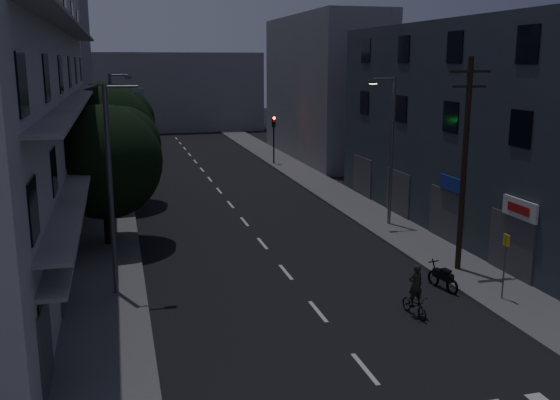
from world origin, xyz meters
name	(u,v)px	position (x,y,z in m)	size (l,w,h in m)	color
ground	(229,203)	(0.00, 25.00, 0.00)	(160.00, 160.00, 0.00)	black
sidewalk_left	(109,209)	(-7.50, 25.00, 0.07)	(3.00, 90.00, 0.15)	#565659
sidewalk_right	(338,196)	(7.50, 25.00, 0.07)	(3.00, 90.00, 0.15)	#565659
lane_markings	(214,185)	(0.00, 31.25, 0.01)	(0.15, 60.50, 0.01)	beige
building_left	(1,104)	(-11.98, 18.00, 6.99)	(7.00, 36.00, 14.00)	#AEAEA9
building_right	(498,131)	(11.99, 14.00, 5.50)	(6.19, 28.00, 11.00)	#2E353E
building_far_left	(55,72)	(-12.00, 48.00, 8.00)	(6.00, 20.00, 16.00)	slate
building_far_right	(323,88)	(12.00, 42.00, 6.50)	(6.00, 20.00, 13.00)	slate
building_far_end	(168,92)	(0.00, 70.00, 5.00)	(24.00, 8.00, 10.00)	slate
tree_near	(106,158)	(-7.36, 17.07, 4.42)	(5.54, 5.54, 6.83)	black
tree_mid	(108,131)	(-7.30, 26.08, 4.76)	(6.00, 6.00, 7.38)	black
tree_far	(106,119)	(-7.52, 34.55, 4.74)	(5.93, 5.93, 7.33)	black
traffic_signal_far_right	(274,130)	(6.47, 38.78, 3.10)	(0.28, 0.37, 4.10)	black
traffic_signal_far_left	(123,134)	(-6.28, 39.12, 3.10)	(0.28, 0.37, 4.10)	black
street_lamp_left_near	(113,180)	(-7.01, 9.98, 4.60)	(1.51, 0.25, 8.00)	#5A5E62
street_lamp_right	(390,144)	(7.46, 17.05, 4.60)	(1.51, 0.25, 8.00)	slate
street_lamp_left_far	(114,127)	(-6.92, 29.85, 4.60)	(1.51, 0.25, 8.00)	#515558
utility_pole	(464,161)	(7.26, 9.19, 4.87)	(1.80, 0.24, 9.00)	black
bus_stop_sign	(505,255)	(7.04, 5.61, 1.89)	(0.06, 0.35, 2.52)	#595B60
motorcycle	(443,278)	(5.56, 7.43, 0.45)	(0.60, 1.77, 1.14)	black
cyclist	(415,299)	(3.23, 5.27, 0.65)	(0.69, 1.57, 1.93)	black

